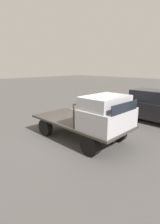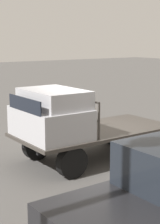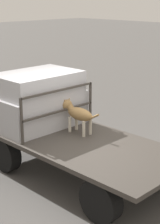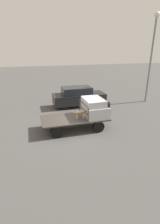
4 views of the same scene
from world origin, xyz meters
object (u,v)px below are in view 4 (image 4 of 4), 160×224
(dog, at_px, (82,112))
(light_pole_near, at_px, (153,47))
(parked_sedan, at_px, (78,97))
(flatbed_truck, at_px, (75,120))

(dog, distance_m, light_pole_near, 9.47)
(dog, distance_m, parked_sedan, 4.84)
(dog, xyz_separation_m, parked_sedan, (1.11, 4.70, -0.34))
(flatbed_truck, relative_size, dog, 3.96)
(parked_sedan, bearing_deg, light_pole_near, -12.23)
(parked_sedan, height_order, light_pole_near, light_pole_near)
(flatbed_truck, relative_size, light_pole_near, 0.54)
(dog, relative_size, parked_sedan, 0.23)
(parked_sedan, relative_size, light_pole_near, 0.59)
(flatbed_truck, bearing_deg, light_pole_near, 26.18)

